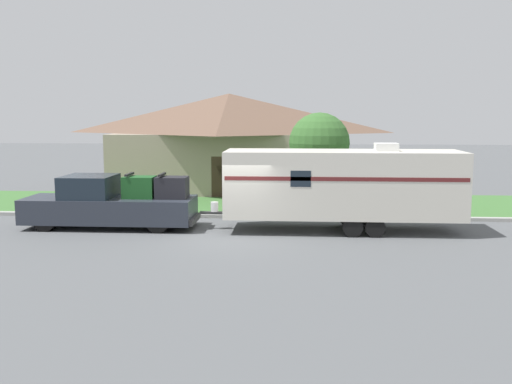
% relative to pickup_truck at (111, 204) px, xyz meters
% --- Properties ---
extents(ground_plane, '(120.00, 120.00, 0.00)m').
position_rel_pickup_truck_xyz_m(ground_plane, '(4.82, -1.49, -0.90)').
color(ground_plane, '#515456').
extents(curb_strip, '(80.00, 0.30, 0.14)m').
position_rel_pickup_truck_xyz_m(curb_strip, '(4.82, 2.26, -0.83)').
color(curb_strip, '#999993').
rests_on(curb_strip, ground_plane).
extents(lawn_strip, '(80.00, 7.00, 0.03)m').
position_rel_pickup_truck_xyz_m(lawn_strip, '(4.82, 5.91, -0.88)').
color(lawn_strip, '#3D6B33').
rests_on(lawn_strip, ground_plane).
extents(house_across_street, '(13.07, 7.96, 5.36)m').
position_rel_pickup_truck_xyz_m(house_across_street, '(3.15, 11.52, 1.88)').
color(house_across_street, gray).
rests_on(house_across_street, ground_plane).
extents(pickup_truck, '(6.44, 2.06, 2.06)m').
position_rel_pickup_truck_xyz_m(pickup_truck, '(0.00, 0.00, 0.00)').
color(pickup_truck, black).
rests_on(pickup_truck, ground_plane).
extents(travel_trailer, '(9.48, 2.42, 3.21)m').
position_rel_pickup_truck_xyz_m(travel_trailer, '(8.61, -0.00, 0.84)').
color(travel_trailer, black).
rests_on(travel_trailer, ground_plane).
extents(mailbox, '(0.48, 0.20, 1.42)m').
position_rel_pickup_truck_xyz_m(mailbox, '(-0.86, 3.22, 0.19)').
color(mailbox, brown).
rests_on(mailbox, ground_plane).
extents(tree_in_yard, '(2.68, 2.68, 4.31)m').
position_rel_pickup_truck_xyz_m(tree_in_yard, '(7.94, 4.67, 2.06)').
color(tree_in_yard, brown).
rests_on(tree_in_yard, ground_plane).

